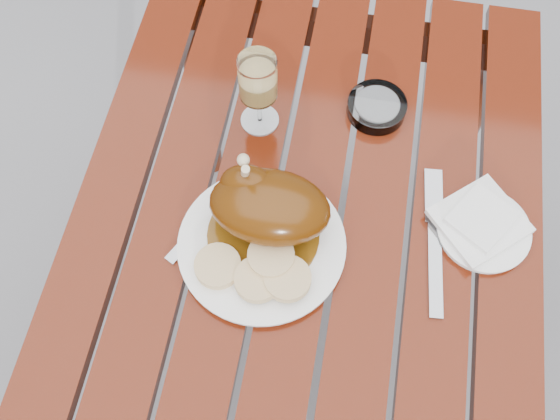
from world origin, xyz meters
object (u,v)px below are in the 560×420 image
object	(u,v)px
dinner_plate	(262,246)
ashtray	(377,107)
side_plate	(483,230)
table	(296,311)
wine_glass	(258,93)

from	to	relation	value
dinner_plate	ashtray	bearing A→B (deg)	63.02
side_plate	ashtray	xyz separation A→B (m)	(-0.20, 0.21, 0.01)
table	ashtray	world-z (taller)	ashtray
dinner_plate	wine_glass	bearing A→B (deg)	101.76
dinner_plate	ashtray	world-z (taller)	ashtray
table	wine_glass	xyz separation A→B (m)	(-0.12, 0.23, 0.46)
ashtray	side_plate	bearing A→B (deg)	-46.33
table	side_plate	distance (m)	0.49
table	side_plate	world-z (taller)	side_plate
table	wine_glass	size ratio (longest dim) A/B	7.22
side_plate	ashtray	distance (m)	0.30
dinner_plate	ashtray	distance (m)	0.35
side_plate	dinner_plate	bearing A→B (deg)	-165.37
wine_glass	ashtray	distance (m)	0.23
side_plate	ashtray	size ratio (longest dim) A/B	1.44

